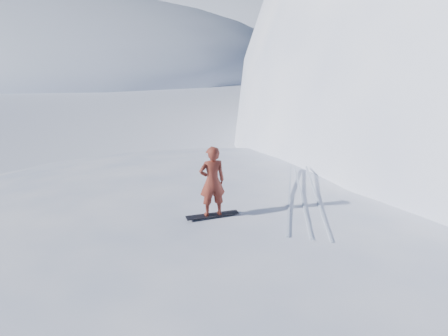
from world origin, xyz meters
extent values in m
ellipsoid|color=white|center=(1.00, 3.00, 0.00)|extent=(36.00, 28.00, 4.80)
ellipsoid|color=white|center=(-40.00, 110.00, 0.00)|extent=(140.00, 90.00, 36.00)
ellipsoid|color=white|center=(-2.00, 6.00, 0.00)|extent=(7.00, 6.30, 1.00)
cube|color=black|center=(-2.61, 2.97, 2.41)|extent=(1.39, 1.12, 0.03)
imported|color=maroon|center=(-2.61, 2.97, 3.43)|extent=(0.87, 0.82, 2.00)
cube|color=silver|center=(-0.86, 5.33, 2.42)|extent=(1.08, 5.92, 0.04)
cube|color=silver|center=(-0.49, 5.33, 2.42)|extent=(1.55, 5.83, 0.04)
cube|color=silver|center=(-0.01, 5.33, 2.42)|extent=(1.59, 5.82, 0.04)
camera|label=1|loc=(1.36, -7.57, 7.58)|focal=35.00mm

